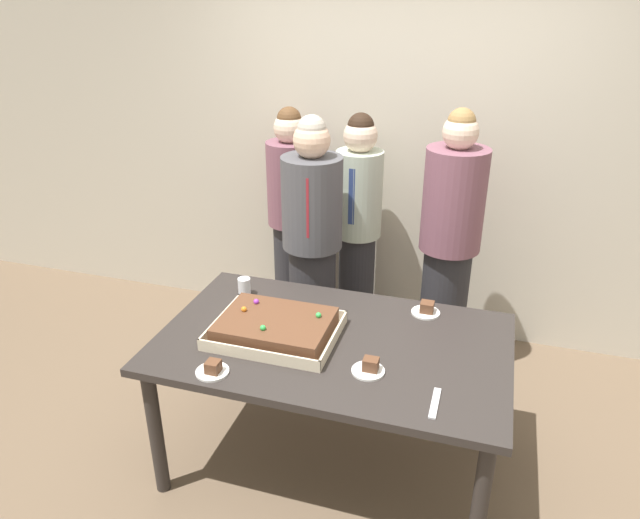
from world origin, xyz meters
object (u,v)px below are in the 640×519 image
plated_slice_near_left (369,368)px  plated_slice_far_left (213,369)px  sheet_cake (275,327)px  person_far_right_suit (312,246)px  person_serving_front (449,246)px  party_table (333,354)px  person_striped_tie_right (358,227)px  cake_server_utensil (435,403)px  drink_cup_nearest (244,287)px  person_green_shirt_behind (291,221)px  plated_slice_near_right (426,310)px

plated_slice_near_left → plated_slice_far_left: plated_slice_near_left is taller
plated_slice_near_left → plated_slice_far_left: bearing=-161.9°
sheet_cake → person_far_right_suit: bearing=96.3°
person_serving_front → party_table: bearing=10.6°
person_serving_front → person_striped_tie_right: person_serving_front is taller
plated_slice_near_left → cake_server_utensil: (0.31, -0.14, -0.02)m
sheet_cake → drink_cup_nearest: 0.47m
sheet_cake → cake_server_utensil: size_ratio=3.03×
cake_server_utensil → person_striped_tie_right: bearing=114.4°
cake_server_utensil → plated_slice_near_left: bearing=155.9°
sheet_cake → person_striped_tie_right: size_ratio=0.37×
party_table → drink_cup_nearest: bearing=153.5°
drink_cup_nearest → person_striped_tie_right: (0.41, 0.95, 0.04)m
person_serving_front → person_striped_tie_right: bearing=-75.2°
person_green_shirt_behind → cake_server_utensil: bearing=20.7°
plated_slice_near_right → cake_server_utensil: size_ratio=0.75×
person_striped_tie_right → person_green_shirt_behind: bearing=-84.6°
person_serving_front → person_far_right_suit: person_serving_front is taller
person_serving_front → person_striped_tie_right: (-0.63, 0.21, -0.03)m
drink_cup_nearest → person_striped_tie_right: bearing=66.6°
plated_slice_near_left → person_far_right_suit: 1.22m
drink_cup_nearest → cake_server_utensil: bearing=-29.4°
sheet_cake → person_far_right_suit: size_ratio=0.36×
plated_slice_near_right → cake_server_utensil: (0.14, -0.73, -0.02)m
party_table → person_serving_front: size_ratio=0.98×
cake_server_utensil → person_far_right_suit: bearing=127.6°
party_table → sheet_cake: size_ratio=2.80×
party_table → sheet_cake: bearing=-170.6°
plated_slice_near_left → cake_server_utensil: 0.34m
drink_cup_nearest → person_striped_tie_right: person_striped_tie_right is taller
plated_slice_near_right → person_far_right_suit: bearing=149.5°
plated_slice_near_left → sheet_cake: bearing=162.9°
sheet_cake → plated_slice_near_right: bearing=32.9°
plated_slice_near_left → plated_slice_near_right: 0.62m
party_table → sheet_cake: (-0.28, -0.05, 0.13)m
person_striped_tie_right → sheet_cake: bearing=-0.0°
plated_slice_near_right → person_green_shirt_behind: (-1.06, 0.85, 0.07)m
person_serving_front → person_far_right_suit: bearing=-43.5°
plated_slice_near_right → person_green_shirt_behind: person_green_shirt_behind is taller
plated_slice_near_right → person_green_shirt_behind: 1.36m
plated_slice_near_left → drink_cup_nearest: bearing=148.8°
plated_slice_far_left → person_green_shirt_behind: 1.68m
plated_slice_near_right → sheet_cake: bearing=-147.1°
person_serving_front → person_far_right_suit: 0.84m
person_serving_front → person_green_shirt_behind: (-1.10, 0.20, -0.03)m
plated_slice_near_right → person_far_right_suit: size_ratio=0.09×
person_far_right_suit → cake_server_utensil: bearing=31.2°
plated_slice_far_left → drink_cup_nearest: (-0.16, 0.72, 0.03)m
drink_cup_nearest → plated_slice_far_left: bearing=-77.1°
person_serving_front → plated_slice_far_left: bearing=2.6°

